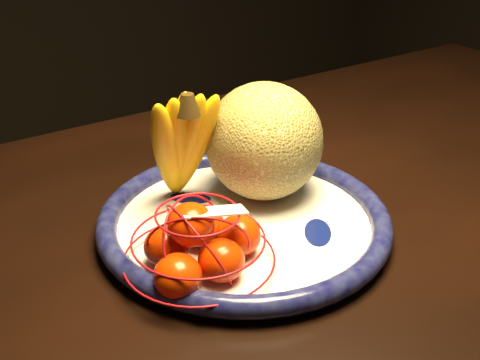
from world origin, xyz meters
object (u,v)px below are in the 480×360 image
mandarin_bag (200,245)px  dining_table (358,236)px  fruit_bowl (244,221)px  cantaloupe (264,141)px  banana_bunch (181,142)px

mandarin_bag → dining_table: bearing=10.5°
fruit_bowl → cantaloupe: 0.11m
dining_table → banana_bunch: banana_bunch is taller
dining_table → mandarin_bag: 0.33m
dining_table → fruit_bowl: bearing=178.6°
dining_table → mandarin_bag: (-0.30, -0.06, 0.13)m
dining_table → banana_bunch: 0.32m
cantaloupe → banana_bunch: size_ratio=0.88×
dining_table → cantaloupe: (-0.14, 0.05, 0.18)m
mandarin_bag → banana_bunch: bearing=69.9°
cantaloupe → mandarin_bag: size_ratio=0.79×
banana_bunch → mandarin_bag: 0.16m
banana_bunch → mandarin_bag: size_ratio=0.89×
dining_table → cantaloupe: size_ratio=9.72×
cantaloupe → mandarin_bag: bearing=-146.4°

